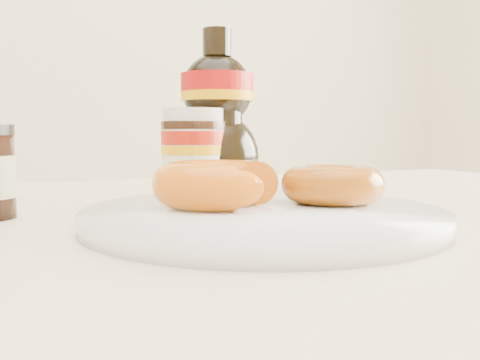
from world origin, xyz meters
name	(u,v)px	position (x,y,z in m)	size (l,w,h in m)	color
dining_table	(195,309)	(0.00, 0.10, 0.67)	(1.40, 0.90, 0.75)	#FFE6C2
plate	(263,216)	(0.04, 0.05, 0.76)	(0.30, 0.30, 0.02)	white
donut_bitten	(216,184)	(0.01, 0.08, 0.78)	(0.11, 0.11, 0.04)	#C8720B
donut_whole	(332,184)	(0.12, 0.06, 0.78)	(0.09, 0.09, 0.03)	#975109
nutella_jar	(194,151)	(0.05, 0.24, 0.81)	(0.08, 0.08, 0.11)	white
syrup_bottle	(217,114)	(0.08, 0.25, 0.85)	(0.10, 0.09, 0.20)	black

